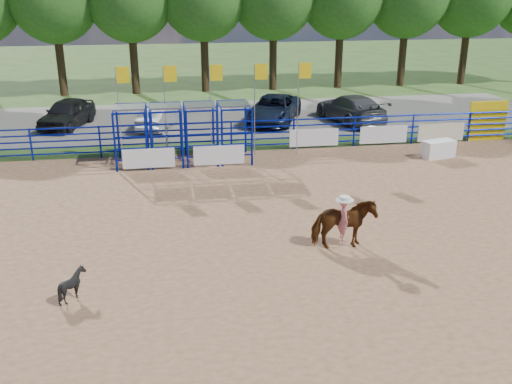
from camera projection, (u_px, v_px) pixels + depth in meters
ground at (269, 242)px, 17.76m from camera, size 120.00×120.00×0.00m
arena_dirt at (269, 241)px, 17.75m from camera, size 30.00×20.00×0.02m
gravel_strip at (217, 119)px, 33.49m from camera, size 40.00×10.00×0.01m
announcer_table at (438, 149)px, 26.01m from camera, size 1.59×1.00×0.79m
horse_and_rider at (343, 222)px, 17.00m from camera, size 1.86×0.86×2.32m
calf at (72, 285)px, 14.39m from camera, size 0.84×0.77×0.82m
car_a at (67, 113)px, 31.38m from camera, size 3.04×4.86×1.54m
car_b at (158, 118)px, 30.98m from camera, size 2.37×3.96×1.23m
car_c at (273, 109)px, 32.50m from camera, size 4.33×5.87×1.48m
car_d at (350, 108)px, 32.53m from camera, size 3.29×5.69×1.55m
perimeter_fence at (270, 219)px, 17.50m from camera, size 30.10×20.10×1.50m
chute_assembly at (192, 134)px, 25.22m from camera, size 19.32×2.41×4.20m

